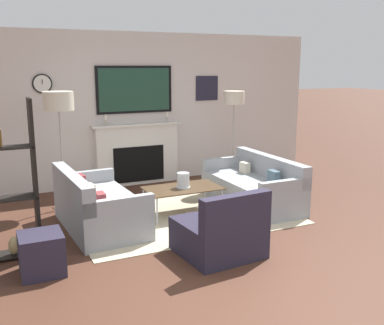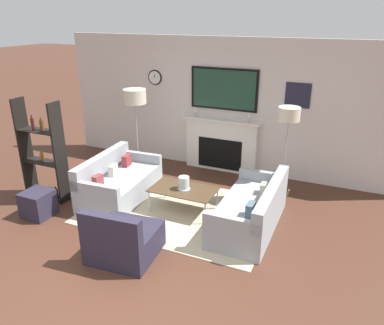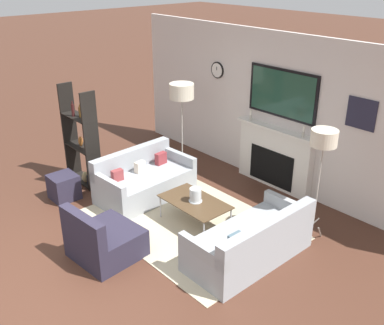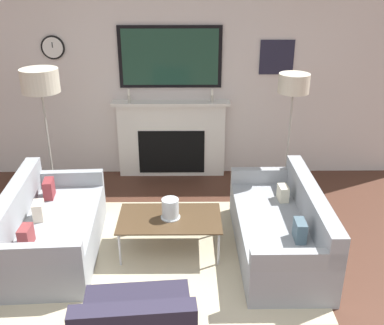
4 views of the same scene
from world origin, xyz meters
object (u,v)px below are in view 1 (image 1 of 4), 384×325
Objects in this scene: couch_left at (97,208)px; floor_lamp_right at (234,100)px; armchair at (220,234)px; hurricane_candle at (183,181)px; ottoman at (42,254)px; coffee_table at (183,189)px; couch_right at (254,188)px; floor_lamp_left at (58,102)px.

couch_left is 0.98× the size of floor_lamp_right.
armchair is 0.54× the size of floor_lamp_right.
hurricane_candle is 2.40m from ottoman.
floor_lamp_right is 4.34m from ottoman.
armchair is at bearing -122.71° from floor_lamp_right.
coffee_table is at bearing 82.50° from armchair.
couch_right is 3.45m from ottoman.
armchair is 1.53m from hurricane_candle.
floor_lamp_left is 1.04× the size of floor_lamp_right.
armchair is 0.52× the size of floor_lamp_left.
armchair is 2.10× the size of ottoman.
ottoman is at bearing -151.88° from coffee_table.
coffee_table is 2.12m from floor_lamp_right.
couch_right is 3.19m from floor_lamp_left.
couch_left is 1.29m from hurricane_candle.
floor_lamp_left reaches higher than couch_right.
hurricane_candle is 2.04m from floor_lamp_right.
armchair is 0.84× the size of coffee_table.
couch_left is at bearing -77.05° from floor_lamp_left.
couch_left is at bearing -177.70° from hurricane_candle.
ottoman is at bearing -151.85° from hurricane_candle.
floor_lamp_left is 2.94m from floor_lamp_right.
armchair reaches higher than hurricane_candle.
couch_left is at bearing -158.08° from floor_lamp_right.
armchair is (1.06, -1.45, -0.03)m from couch_left.
ottoman is (-1.90, 0.38, -0.04)m from armchair.
floor_lamp_left is at bearing 158.10° from couch_right.
armchair is 3.27m from floor_lamp_right.
ottoman is (-3.27, -1.08, -0.05)m from couch_right.
armchair is at bearing -11.18° from ottoman.
floor_lamp_right is (2.69, 1.08, 1.26)m from couch_left.
floor_lamp_left is at bearing 74.78° from ottoman.
floor_lamp_left is 2.63m from ottoman.
floor_lamp_left is at bearing 145.80° from hurricane_candle.
hurricane_candle is at bearing 177.58° from couch_right.
coffee_table is 0.61× the size of floor_lamp_left.
floor_lamp_left reaches higher than couch_left.
hurricane_candle is 0.13× the size of floor_lamp_right.
coffee_table is at bearing 2.05° from couch_left.
couch_left reaches higher than coffee_table.
couch_right is 1.06× the size of floor_lamp_right.
hurricane_candle is at bearing -144.04° from floor_lamp_right.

